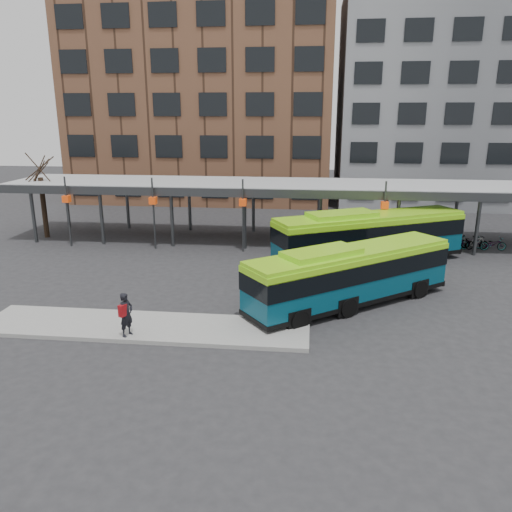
{
  "coord_description": "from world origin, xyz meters",
  "views": [
    {
      "loc": [
        1.41,
        -21.98,
        8.91
      ],
      "look_at": [
        -1.33,
        2.49,
        1.8
      ],
      "focal_mm": 35.0,
      "sensor_mm": 36.0,
      "label": 1
    }
  ],
  "objects": [
    {
      "name": "ground",
      "position": [
        0.0,
        0.0,
        0.0
      ],
      "size": [
        120.0,
        120.0,
        0.0
      ],
      "primitive_type": "plane",
      "color": "#28282B",
      "rests_on": "ground"
    },
    {
      "name": "boarding_island",
      "position": [
        -5.5,
        -3.0,
        0.09
      ],
      "size": [
        14.0,
        3.0,
        0.18
      ],
      "primitive_type": "cube",
      "color": "gray",
      "rests_on": "ground"
    },
    {
      "name": "canopy",
      "position": [
        -0.06,
        12.87,
        3.91
      ],
      "size": [
        40.0,
        6.53,
        4.8
      ],
      "color": "#999B9E",
      "rests_on": "ground"
    },
    {
      "name": "tree",
      "position": [
        -18.0,
        12.0,
        2.43
      ],
      "size": [
        1.64,
        1.64,
        5.6
      ],
      "color": "black",
      "rests_on": "ground"
    },
    {
      "name": "building_brick",
      "position": [
        -10.0,
        32.0,
        11.0
      ],
      "size": [
        26.0,
        14.0,
        22.0
      ],
      "primitive_type": "cube",
      "color": "brown",
      "rests_on": "ground"
    },
    {
      "name": "building_grey",
      "position": [
        16.0,
        32.0,
        10.0
      ],
      "size": [
        24.0,
        14.0,
        20.0
      ],
      "primitive_type": "cube",
      "color": "slate",
      "rests_on": "ground"
    },
    {
      "name": "bus_front",
      "position": [
        3.34,
        0.75,
        1.56
      ],
      "size": [
        10.0,
        8.51,
        3.0
      ],
      "rotation": [
        0.0,
        0.0,
        0.66
      ],
      "color": "#074156",
      "rests_on": "ground"
    },
    {
      "name": "bus_rear",
      "position": [
        4.94,
        7.9,
        1.72
      ],
      "size": [
        11.84,
        7.79,
        3.31
      ],
      "rotation": [
        0.0,
        0.0,
        0.48
      ],
      "color": "#074156",
      "rests_on": "ground"
    },
    {
      "name": "pedestrian",
      "position": [
        -5.86,
        -4.09,
        1.1
      ],
      "size": [
        0.65,
        0.78,
        1.82
      ],
      "rotation": [
        0.0,
        0.0,
        1.19
      ],
      "color": "black",
      "rests_on": "boarding_island"
    },
    {
      "name": "bike_rack",
      "position": [
        12.18,
        11.99,
        0.46
      ],
      "size": [
        4.25,
        1.17,
        0.95
      ],
      "color": "slate",
      "rests_on": "ground"
    }
  ]
}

